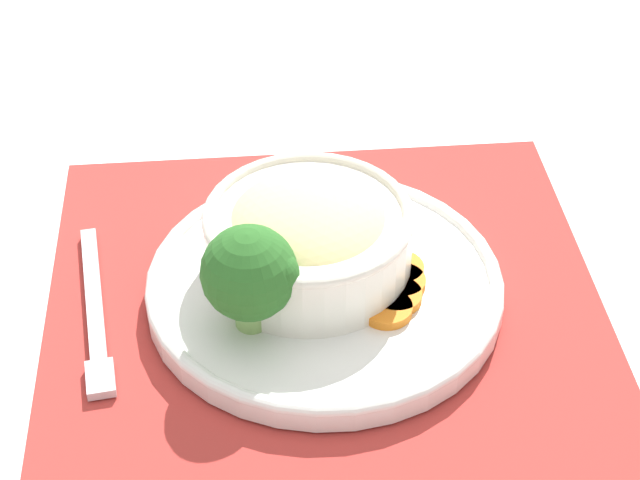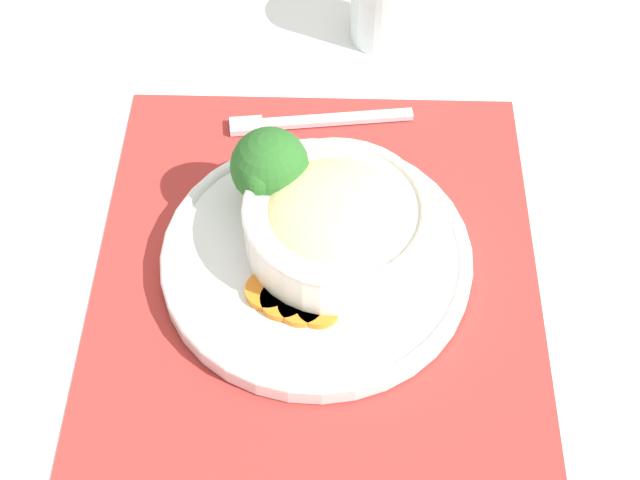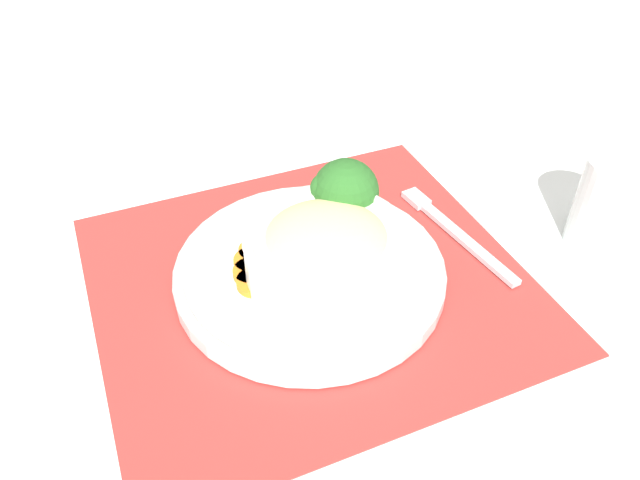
{
  "view_description": "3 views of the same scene",
  "coord_description": "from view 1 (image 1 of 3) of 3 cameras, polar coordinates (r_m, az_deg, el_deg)",
  "views": [
    {
      "loc": [
        0.09,
        0.59,
        0.56
      ],
      "look_at": [
        0.0,
        -0.02,
        0.05
      ],
      "focal_mm": 60.0,
      "sensor_mm": 36.0,
      "label": 1
    },
    {
      "loc": [
        -0.45,
        0.01,
        0.64
      ],
      "look_at": [
        -0.0,
        -0.0,
        0.04
      ],
      "focal_mm": 50.0,
      "sensor_mm": 36.0,
      "label": 2
    },
    {
      "loc": [
        -0.19,
        -0.41,
        0.44
      ],
      "look_at": [
        0.01,
        0.01,
        0.04
      ],
      "focal_mm": 35.0,
      "sensor_mm": 36.0,
      "label": 3
    }
  ],
  "objects": [
    {
      "name": "carrot_slice_far",
      "position": [
        0.8,
        4.3,
        -2.26
      ],
      "size": [
        0.04,
        0.04,
        0.01
      ],
      "color": "orange",
      "rests_on": "plate"
    },
    {
      "name": "ground_plane",
      "position": [
        0.82,
        0.24,
        -3.2
      ],
      "size": [
        4.0,
        4.0,
        0.0
      ],
      "primitive_type": "plane",
      "color": "white"
    },
    {
      "name": "plate",
      "position": [
        0.81,
        0.25,
        -2.41
      ],
      "size": [
        0.27,
        0.27,
        0.02
      ],
      "color": "white",
      "rests_on": "placemat"
    },
    {
      "name": "carrot_slice_middle",
      "position": [
        0.79,
        4.08,
        -3.0
      ],
      "size": [
        0.04,
        0.04,
        0.01
      ],
      "color": "orange",
      "rests_on": "plate"
    },
    {
      "name": "broccoli_floret",
      "position": [
        0.74,
        -3.76,
        -1.8
      ],
      "size": [
        0.07,
        0.07,
        0.08
      ],
      "color": "#84AD5B",
      "rests_on": "plate"
    },
    {
      "name": "fork",
      "position": [
        0.81,
        -11.86,
        -4.41
      ],
      "size": [
        0.03,
        0.18,
        0.01
      ],
      "rotation": [
        0.0,
        0.0,
        0.07
      ],
      "color": "silver",
      "rests_on": "placemat"
    },
    {
      "name": "carrot_slice_near",
      "position": [
        0.78,
        3.55,
        -3.69
      ],
      "size": [
        0.04,
        0.04,
        0.01
      ],
      "color": "orange",
      "rests_on": "plate"
    },
    {
      "name": "carrot_slice_extra",
      "position": [
        0.82,
        4.2,
        -1.52
      ],
      "size": [
        0.04,
        0.04,
        0.01
      ],
      "color": "orange",
      "rests_on": "plate"
    },
    {
      "name": "bowl",
      "position": [
        0.8,
        -0.61,
        0.29
      ],
      "size": [
        0.16,
        0.16,
        0.07
      ],
      "color": "silver",
      "rests_on": "plate"
    },
    {
      "name": "placemat",
      "position": [
        0.82,
        0.24,
        -3.1
      ],
      "size": [
        0.44,
        0.41,
        0.0
      ],
      "color": "#B2332D",
      "rests_on": "ground_plane"
    }
  ]
}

